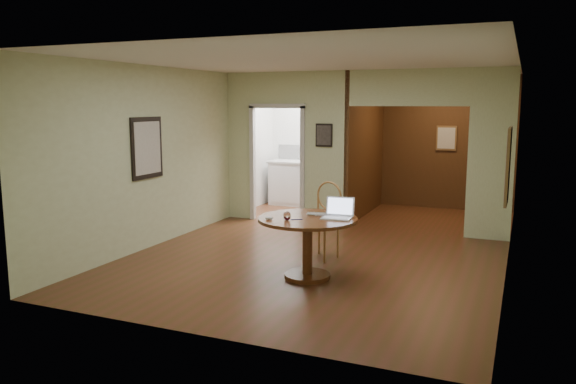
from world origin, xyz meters
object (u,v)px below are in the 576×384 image
at_px(dining_table, 308,233).
at_px(closed_laptop, 320,215).
at_px(chair, 325,216).
at_px(open_laptop, 338,213).

bearing_deg(dining_table, closed_laptop, 51.74).
relative_size(chair, open_laptop, 2.88).
bearing_deg(open_laptop, closed_laptop, 172.24).
distance_m(open_laptop, closed_laptop, 0.25).
distance_m(chair, closed_laptop, 0.89).
distance_m(dining_table, closed_laptop, 0.27).
distance_m(dining_table, chair, 0.98).
relative_size(dining_table, open_laptop, 3.28).
bearing_deg(open_laptop, chair, 113.66).
distance_m(chair, open_laptop, 1.00).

